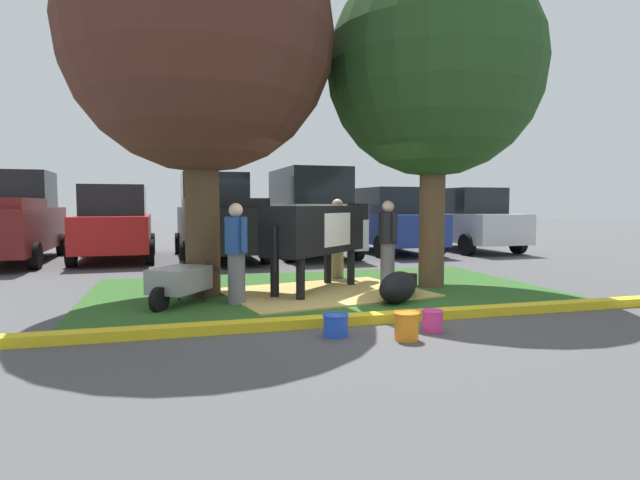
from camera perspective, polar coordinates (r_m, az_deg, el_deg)
The scene contains 21 objects.
ground_plane at distance 7.70m, azimuth 3.49°, elevation -7.47°, with size 80.00×80.00×0.00m, color #4C4C4F.
grass_island at distance 9.17m, azimuth 0.23°, elevation -5.53°, with size 7.85×4.75×0.02m, color #2D5B23.
curb_yellow at distance 6.81m, azimuth 6.12°, elevation -8.48°, with size 9.05×0.24×0.12m, color yellow.
hay_bedding at distance 8.83m, azimuth 0.53°, elevation -5.80°, with size 3.20×2.40×0.04m, color tan.
shade_tree_left at distance 9.08m, azimuth -13.06°, elevation 20.75°, with size 4.32×4.32×6.35m.
shade_tree_right at distance 9.96m, azimuth 12.41°, elevation 17.77°, with size 3.84×3.84×5.86m.
cow_holstein at distance 8.97m, azimuth -0.15°, elevation 1.12°, with size 2.51×2.45×1.53m.
calf_lying at distance 8.19m, azimuth 8.60°, elevation -5.11°, with size 1.11×1.19×0.48m.
person_handler at distance 9.60m, azimuth 7.43°, elevation -0.10°, with size 0.34×0.52×1.58m.
person_visitor_near at distance 10.51m, azimuth 1.90°, elevation 0.42°, with size 0.48×0.34×1.62m.
person_visitor_far at distance 7.90m, azimuth -9.16°, elevation -1.19°, with size 0.34×0.49×1.54m.
wheelbarrow at distance 8.05m, azimuth -15.23°, elevation -4.31°, with size 1.22×1.48×0.63m.
bucket_blue at distance 6.09m, azimuth 1.73°, elevation -9.24°, with size 0.31×0.31×0.26m.
bucket_orange at distance 5.99m, azimuth 9.46°, elevation -9.21°, with size 0.29×0.29×0.32m.
bucket_pink at distance 6.44m, azimuth 12.22°, elevation -8.58°, with size 0.27×0.27×0.26m.
pickup_truck_maroon at distance 15.72m, azimuth -31.10°, elevation 1.92°, with size 2.34×5.45×2.42m.
sedan_red at distance 15.16m, azimuth -21.54°, elevation 1.67°, with size 2.12×4.45×2.02m.
pickup_truck_black at distance 14.85m, azimuth -11.17°, elevation 2.33°, with size 2.34×5.45×2.42m.
suv_black at distance 15.16m, azimuth -1.29°, elevation 3.03°, with size 2.22×4.65×2.52m.
sedan_blue at distance 16.36m, azimuth 7.61°, elevation 2.06°, with size 2.12×4.45×2.02m.
sedan_silver at distance 17.56m, azimuth 15.75°, elevation 2.08°, with size 2.12×4.45×2.02m.
Camera 1 is at (-2.48, -7.12, 1.53)m, focal length 29.20 mm.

